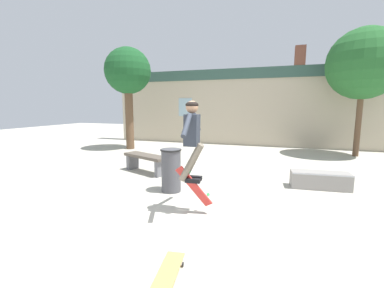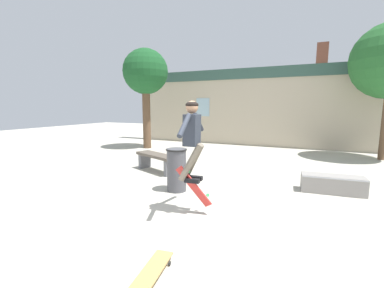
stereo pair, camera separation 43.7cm
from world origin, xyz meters
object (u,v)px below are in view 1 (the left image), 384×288
(skate_ledge, at_px, (320,180))
(skateboard_flipping, at_px, (194,186))
(trash_bin, at_px, (171,169))
(skater, at_px, (192,134))
(tree_left, at_px, (128,73))
(park_bench, at_px, (146,160))
(skateboard_resting, at_px, (168,273))
(tree_right, at_px, (364,64))

(skate_ledge, xyz_separation_m, skateboard_flipping, (-2.30, -2.24, 0.30))
(trash_bin, height_order, skater, skater)
(tree_left, height_order, trash_bin, tree_left)
(skate_ledge, bearing_deg, park_bench, 175.37)
(skate_ledge, relative_size, trash_bin, 1.36)
(tree_left, height_order, skateboard_resting, tree_left)
(tree_right, distance_m, skate_ledge, 5.93)
(tree_left, relative_size, park_bench, 2.81)
(trash_bin, relative_size, skater, 0.69)
(tree_left, distance_m, skateboard_flipping, 7.96)
(tree_right, distance_m, tree_left, 9.07)
(skate_ledge, bearing_deg, skateboard_flipping, -140.44)
(skater, bearing_deg, trash_bin, 124.54)
(skater, bearing_deg, skateboard_resting, -85.87)
(park_bench, xyz_separation_m, trash_bin, (1.33, -1.28, 0.13))
(skate_ledge, height_order, trash_bin, trash_bin)
(tree_right, bearing_deg, skateboard_resting, -114.05)
(tree_left, distance_m, skate_ledge, 8.50)
(skateboard_resting, bearing_deg, skater, 1.65)
(trash_bin, bearing_deg, tree_right, 50.03)
(park_bench, xyz_separation_m, skateboard_flipping, (2.17, -2.24, 0.13))
(tree_left, relative_size, skate_ledge, 3.36)
(skater, bearing_deg, tree_right, 52.68)
(skater, bearing_deg, park_bench, 127.81)
(tree_right, bearing_deg, trash_bin, -129.97)
(skateboard_resting, bearing_deg, skateboard_flipping, 0.45)
(skateboard_flipping, bearing_deg, tree_right, 44.74)
(skateboard_flipping, bearing_deg, skate_ledge, 29.94)
(skateboard_flipping, bearing_deg, skater, 140.73)
(skate_ledge, distance_m, trash_bin, 3.41)
(trash_bin, relative_size, skateboard_resting, 1.16)
(park_bench, relative_size, skateboard_resting, 1.89)
(trash_bin, height_order, skateboard_resting, trash_bin)
(skate_ledge, distance_m, skater, 3.45)
(tree_left, distance_m, park_bench, 5.24)
(tree_left, bearing_deg, park_bench, -52.19)
(tree_right, xyz_separation_m, trash_bin, (-4.99, -5.95, -2.87))
(skateboard_resting, bearing_deg, tree_right, -32.58)
(trash_bin, relative_size, skateboard_flipping, 1.26)
(park_bench, bearing_deg, trash_bin, -22.02)
(skate_ledge, bearing_deg, trash_bin, -162.45)
(tree_right, distance_m, skater, 8.29)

